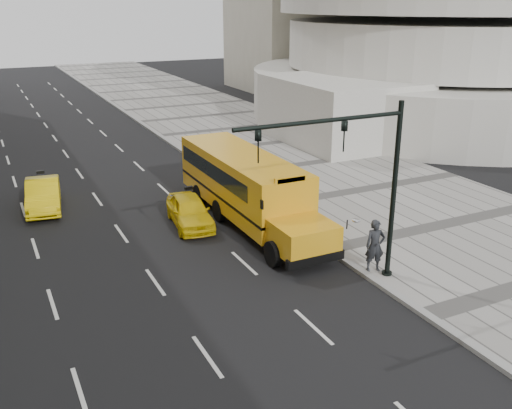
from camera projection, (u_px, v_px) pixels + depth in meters
name	position (u px, v px, depth m)	size (l,w,h in m)	color
ground	(144.00, 230.00, 24.91)	(140.00, 140.00, 0.00)	black
sidewalk_museum	(367.00, 190.00, 29.88)	(12.00, 140.00, 0.15)	gray
curb_museum	(266.00, 207.00, 27.39)	(0.30, 140.00, 0.15)	gray
school_bus	(245.00, 182.00, 25.50)	(2.96, 11.56, 3.19)	orange
taxi_near	(190.00, 211.00, 25.18)	(1.59, 3.95, 1.35)	yellow
taxi_far	(43.00, 195.00, 27.15)	(1.51, 4.32, 1.42)	yellow
pedestrian	(375.00, 246.00, 20.53)	(0.71, 0.47, 1.94)	#26282D
traffic_signal	(362.00, 174.00, 18.62)	(6.18, 0.36, 6.40)	black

